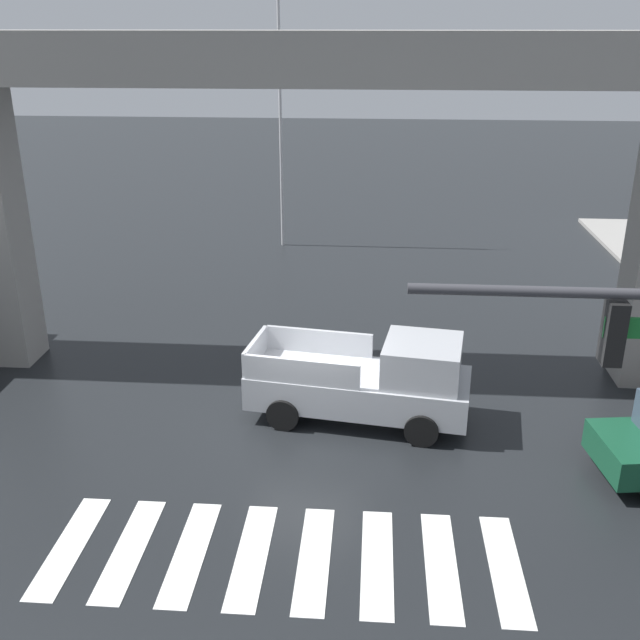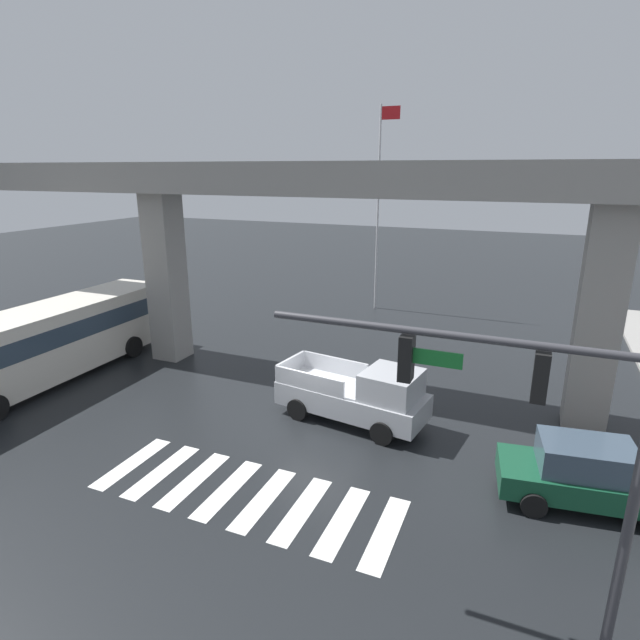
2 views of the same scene
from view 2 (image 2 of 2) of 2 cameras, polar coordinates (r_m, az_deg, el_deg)
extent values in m
plane|color=black|center=(17.86, -0.70, -11.13)|extent=(120.00, 120.00, 0.00)
cube|color=silver|center=(16.49, -20.28, -14.78)|extent=(0.55, 2.80, 0.01)
cube|color=silver|center=(15.83, -17.24, -15.86)|extent=(0.55, 2.80, 0.01)
cube|color=silver|center=(15.23, -13.91, -16.99)|extent=(0.55, 2.80, 0.01)
cube|color=silver|center=(14.68, -10.27, -18.15)|extent=(0.55, 2.80, 0.01)
cube|color=silver|center=(14.19, -6.32, -19.31)|extent=(0.55, 2.80, 0.01)
cube|color=silver|center=(13.78, -2.04, -20.46)|extent=(0.55, 2.80, 0.01)
cube|color=silver|center=(13.44, 2.53, -21.55)|extent=(0.55, 2.80, 0.01)
cube|color=silver|center=(13.19, 7.39, -22.56)|extent=(0.55, 2.80, 0.01)
cube|color=gray|center=(18.78, 3.25, 15.49)|extent=(54.41, 2.54, 1.20)
cube|color=gray|center=(23.51, -16.78, 4.52)|extent=(1.30, 1.30, 7.36)
cube|color=gray|center=(18.38, 28.67, -0.08)|extent=(1.30, 1.30, 7.36)
cube|color=#A8AAAF|center=(17.57, 3.53, -8.82)|extent=(5.32, 2.63, 0.80)
cube|color=#A8AAAF|center=(16.65, 8.03, -7.22)|extent=(1.94, 1.98, 0.90)
cube|color=#3F5160|center=(16.49, 9.52, -7.54)|extent=(0.35, 1.67, 0.77)
cube|color=#A8AAAF|center=(18.49, 1.70, -5.08)|extent=(2.64, 0.49, 0.60)
cube|color=#A8AAAF|center=(17.11, -1.23, -6.93)|extent=(2.64, 0.49, 0.60)
cube|color=#A8AAAF|center=(18.48, -3.31, -5.12)|extent=(0.36, 1.74, 0.60)
cylinder|color=black|center=(17.89, 9.43, -9.95)|extent=(0.79, 0.39, 0.76)
cylinder|color=black|center=(16.41, 6.98, -12.42)|extent=(0.79, 0.39, 0.76)
cylinder|color=black|center=(19.15, 0.58, -7.87)|extent=(0.79, 0.39, 0.76)
cylinder|color=black|center=(17.77, -2.46, -9.92)|extent=(0.79, 0.39, 0.76)
cube|color=beige|center=(23.46, -27.57, -1.87)|extent=(2.66, 10.84, 2.70)
cube|color=#2D3D4C|center=(23.33, -27.72, -0.77)|extent=(2.69, 10.30, 0.76)
cylinder|color=black|center=(24.88, -20.25, -2.82)|extent=(0.36, 0.97, 0.96)
cylinder|color=black|center=(26.54, -24.19, -2.07)|extent=(0.36, 0.97, 0.96)
cube|color=#14472D|center=(15.24, 27.67, -15.73)|extent=(4.50, 2.34, 0.64)
cube|color=#384756|center=(14.87, 27.65, -13.42)|extent=(2.42, 1.79, 0.76)
cylinder|color=black|center=(16.47, 31.56, -15.13)|extent=(0.67, 0.33, 0.64)
cylinder|color=black|center=(15.87, 22.02, -14.98)|extent=(0.67, 0.33, 0.64)
cylinder|color=black|center=(14.43, 22.79, -18.49)|extent=(0.67, 0.33, 0.64)
cylinder|color=#38383D|center=(10.06, 31.62, -17.32)|extent=(0.18, 0.18, 6.20)
cylinder|color=#38383D|center=(8.91, 13.56, -1.56)|extent=(6.40, 0.14, 0.14)
cube|color=black|center=(9.00, 23.45, -5.86)|extent=(0.24, 0.32, 0.84)
sphere|color=red|center=(8.91, 23.64, -4.31)|extent=(0.17, 0.17, 0.17)
cube|color=black|center=(9.19, 9.65, -4.21)|extent=(0.24, 0.32, 0.84)
sphere|color=red|center=(9.10, 9.73, -2.68)|extent=(0.17, 0.17, 0.17)
cube|color=#19722D|center=(9.09, 12.27, -4.13)|extent=(1.10, 0.04, 0.28)
cylinder|color=silver|center=(30.83, 6.49, 11.98)|extent=(0.12, 0.12, 11.78)
cube|color=red|center=(30.73, 7.90, 21.99)|extent=(1.10, 0.04, 0.70)
camera|label=1|loc=(4.95, -73.34, 9.45)|focal=41.28mm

